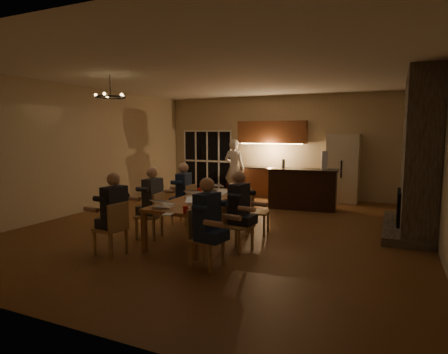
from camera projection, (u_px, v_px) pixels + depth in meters
floor at (226, 227)px, 8.07m from camera, size 9.00×9.00×0.00m
back_wall at (283, 146)px, 11.97m from camera, size 8.00×0.04×3.20m
left_wall at (82, 150)px, 9.53m from camera, size 0.04×9.00×3.20m
right_wall at (445, 159)px, 6.24m from camera, size 0.04×9.00×3.20m
ceiling at (226, 75)px, 7.69m from camera, size 8.00×9.00×0.04m
french_doors at (207, 161)px, 13.10m from camera, size 1.86×0.08×2.10m
fireplace at (419, 154)px, 7.45m from camera, size 0.58×2.50×3.20m
kitchenette at (271, 159)px, 11.85m from camera, size 2.24×0.68×2.40m
refrigerator at (343, 168)px, 10.93m from camera, size 0.90×0.68×2.00m
dining_table at (205, 217)px, 7.36m from camera, size 1.10×2.76×0.75m
bar_island at (303, 189)px, 9.98m from camera, size 1.88×0.82×1.08m
chair_left_near at (110, 228)px, 6.23m from camera, size 0.48×0.48×0.89m
chair_left_mid at (149, 215)px, 7.20m from camera, size 0.50×0.50×0.89m
chair_left_far at (183, 204)px, 8.34m from camera, size 0.45×0.45×0.89m
chair_right_near at (207, 239)px, 5.63m from camera, size 0.49×0.49×0.89m
chair_right_mid at (238, 225)px, 6.45m from camera, size 0.55×0.55×0.89m
chair_right_far at (258, 212)px, 7.56m from camera, size 0.48×0.48×0.89m
person_left_near at (115, 214)px, 6.20m from camera, size 0.66×0.66×1.38m
person_right_near at (207, 224)px, 5.53m from camera, size 0.69×0.69×1.38m
person_left_mid at (153, 202)px, 7.26m from camera, size 0.61×0.61×1.38m
person_right_mid at (239, 210)px, 6.53m from camera, size 0.67×0.67×1.38m
person_left_far at (184, 194)px, 8.23m from camera, size 0.68×0.68×1.38m
standing_person at (234, 168)px, 11.74m from camera, size 0.70×0.48×1.84m
chandelier at (110, 97)px, 7.61m from camera, size 0.60×0.60×0.03m
laptop_a at (163, 201)px, 6.44m from camera, size 0.36×0.33×0.23m
laptop_b at (194, 202)px, 6.37m from camera, size 0.40×0.38×0.23m
laptop_c at (194, 192)px, 7.46m from camera, size 0.37×0.34×0.23m
laptop_d at (217, 193)px, 7.23m from camera, size 0.41×0.40×0.23m
laptop_e at (218, 185)px, 8.42m from camera, size 0.33×0.29×0.23m
laptop_f at (237, 187)px, 8.12m from camera, size 0.41×0.39×0.23m
mug_front at (191, 200)px, 6.87m from camera, size 0.09×0.09×0.10m
mug_mid at (221, 192)px, 7.86m from camera, size 0.07×0.07×0.10m
mug_back at (209, 189)px, 8.25m from camera, size 0.07×0.07×0.10m
redcup_near at (186, 210)px, 5.95m from camera, size 0.08×0.08×0.12m
redcup_mid at (199, 191)px, 7.90m from camera, size 0.09×0.09×0.12m
redcup_far at (240, 187)px, 8.47m from camera, size 0.09×0.09×0.12m
can_silver at (189, 202)px, 6.64m from camera, size 0.06×0.06×0.12m
can_cola at (227, 186)px, 8.68m from camera, size 0.06×0.06×0.12m
can_right at (231, 195)px, 7.35m from camera, size 0.06×0.06×0.12m
plate_near at (208, 204)px, 6.70m from camera, size 0.22×0.22×0.02m
plate_left at (169, 204)px, 6.67m from camera, size 0.23×0.23×0.02m
plate_far at (241, 193)px, 7.90m from camera, size 0.26×0.26×0.02m
notepad at (168, 214)px, 5.88m from camera, size 0.17×0.21×0.01m
bar_bottle at (283, 164)px, 10.16m from camera, size 0.08×0.08×0.24m
bar_blender at (324, 160)px, 9.74m from camera, size 0.19×0.19×0.48m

